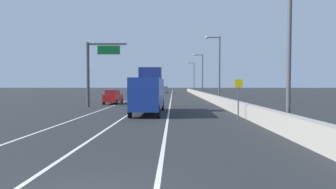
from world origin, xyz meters
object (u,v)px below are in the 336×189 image
lamp_post_right_near (285,36)px  lamp_post_right_fourth (193,75)px  lamp_post_right_third (201,72)px  box_truck (149,92)px  overhead_sign_gantry (94,66)px  car_red_1 (113,97)px  car_gray_2 (165,90)px  speed_advisory_sign (238,96)px  lamp_post_right_second (217,64)px  car_black_0 (149,92)px

lamp_post_right_near → lamp_post_right_fourth: same height
lamp_post_right_third → box_truck: (-8.36, -34.28, -3.46)m
overhead_sign_gantry → car_red_1: 6.58m
overhead_sign_gantry → lamp_post_right_fourth: 51.58m
overhead_sign_gantry → box_truck: (6.93, -6.51, -2.78)m
lamp_post_right_near → car_gray_2: size_ratio=2.06×
speed_advisory_sign → lamp_post_right_second: bearing=85.9°
overhead_sign_gantry → car_red_1: size_ratio=1.64×
lamp_post_right_second → lamp_post_right_third: same height
car_black_0 → car_gray_2: bearing=82.6°
lamp_post_right_second → lamp_post_right_third: size_ratio=1.00×
lamp_post_right_third → box_truck: size_ratio=1.12×
car_black_0 → lamp_post_right_fourth: bearing=58.8°
lamp_post_right_second → box_truck: size_ratio=1.12×
overhead_sign_gantry → speed_advisory_sign: (14.07, -10.68, -2.96)m
lamp_post_right_second → car_gray_2: (-8.69, 47.64, -4.37)m
overhead_sign_gantry → lamp_post_right_near: 21.81m
car_black_0 → car_gray_2: 23.94m
car_gray_2 → lamp_post_right_second: bearing=-79.7°
overhead_sign_gantry → car_black_0: size_ratio=1.57×
overhead_sign_gantry → lamp_post_right_near: size_ratio=0.80×
car_gray_2 → box_truck: 60.40m
lamp_post_right_fourth → car_black_0: 22.85m
box_truck → lamp_post_right_third: bearing=76.3°
overhead_sign_gantry → car_gray_2: size_ratio=1.66×
car_red_1 → car_gray_2: 48.90m
speed_advisory_sign → car_black_0: bearing=104.5°
lamp_post_right_second → lamp_post_right_fourth: bearing=90.2°
speed_advisory_sign → lamp_post_right_fourth: bearing=89.0°
overhead_sign_gantry → car_gray_2: overhead_sign_gantry is taller
overhead_sign_gantry → lamp_post_right_second: (15.28, 6.24, 0.67)m
lamp_post_right_third → lamp_post_right_second: bearing=-90.0°
overhead_sign_gantry → lamp_post_right_second: bearing=22.2°
car_black_0 → car_gray_2: (3.08, 23.74, 0.07)m
lamp_post_right_second → car_gray_2: size_ratio=2.06×
lamp_post_right_near → lamp_post_right_fourth: (-0.41, 64.60, 0.00)m
lamp_post_right_third → car_gray_2: bearing=108.4°
car_red_1 → lamp_post_right_third: bearing=57.5°
lamp_post_right_second → car_red_1: bearing=-176.2°
lamp_post_right_near → car_red_1: (-14.56, 20.59, -4.44)m
car_black_0 → box_truck: size_ratio=0.57×
lamp_post_right_third → lamp_post_right_fourth: bearing=90.4°
lamp_post_right_second → overhead_sign_gantry: bearing=-157.8°
lamp_post_right_third → lamp_post_right_fourth: same height
lamp_post_right_fourth → car_red_1: lamp_post_right_fourth is taller
lamp_post_right_near → car_gray_2: (-8.95, 69.18, -4.37)m
lamp_post_right_fourth → car_red_1: 46.44m
lamp_post_right_third → car_gray_2: size_ratio=2.06×
lamp_post_right_second → car_black_0: (-11.78, 23.90, -4.45)m
car_red_1 → car_gray_2: car_gray_2 is taller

